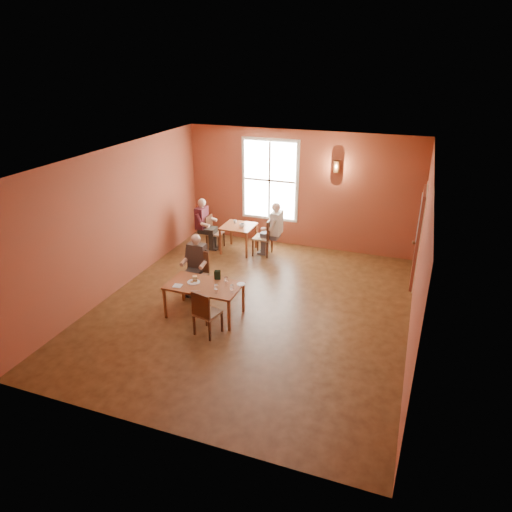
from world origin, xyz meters
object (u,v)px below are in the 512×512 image
(diner_main, at_px, (195,269))
(chair_diner_white, at_px, (263,237))
(chair_empty, at_px, (208,312))
(chair_diner_maroon, at_px, (215,232))
(second_table, at_px, (239,238))
(diner_maroon, at_px, (214,224))
(diner_white, at_px, (264,230))
(main_table, at_px, (205,300))
(chair_diner_main, at_px, (196,275))

(diner_main, distance_m, chair_diner_white, 2.61)
(chair_empty, height_order, chair_diner_maroon, chair_empty)
(second_table, relative_size, diner_maroon, 0.61)
(chair_diner_white, distance_m, diner_white, 0.18)
(main_table, distance_m, diner_main, 0.85)
(chair_diner_main, distance_m, chair_diner_maroon, 2.60)
(main_table, distance_m, diner_white, 3.17)
(diner_maroon, bearing_deg, second_table, 90.00)
(chair_empty, height_order, diner_white, diner_white)
(second_table, bearing_deg, chair_empty, -76.45)
(main_table, relative_size, second_table, 1.79)
(main_table, relative_size, chair_empty, 1.58)
(diner_main, relative_size, diner_white, 0.93)
(chair_diner_main, relative_size, second_table, 1.21)
(diner_main, height_order, diner_white, diner_white)
(chair_diner_main, distance_m, diner_maroon, 2.62)
(diner_maroon, bearing_deg, chair_diner_maroon, 90.00)
(main_table, distance_m, chair_empty, 0.67)
(main_table, bearing_deg, chair_empty, -59.16)
(chair_empty, bearing_deg, second_table, 116.91)
(diner_white, relative_size, chair_diner_maroon, 1.53)
(second_table, xyz_separation_m, chair_diner_white, (0.65, 0.00, 0.13))
(chair_diner_main, xyz_separation_m, chair_diner_white, (0.59, 2.50, 0.00))
(diner_main, bearing_deg, chair_empty, 125.24)
(chair_diner_main, distance_m, second_table, 2.51)
(chair_empty, distance_m, chair_diner_maroon, 4.03)
(main_table, xyz_separation_m, second_table, (-0.56, 3.15, 0.02))
(chair_empty, bearing_deg, main_table, 134.20)
(chair_empty, relative_size, chair_diner_maroon, 1.03)
(second_table, bearing_deg, diner_maroon, 180.00)
(chair_diner_white, xyz_separation_m, chair_diner_maroon, (-1.30, 0.00, -0.05))
(main_table, relative_size, chair_diner_main, 1.48)
(chair_diner_maroon, bearing_deg, second_table, 90.00)
(chair_diner_white, height_order, chair_diner_maroon, chair_diner_white)
(chair_diner_main, bearing_deg, chair_diner_maroon, -74.19)
(diner_main, bearing_deg, chair_diner_white, -103.14)
(diner_main, height_order, chair_diner_maroon, diner_main)
(chair_empty, distance_m, diner_maroon, 4.05)
(chair_diner_maroon, bearing_deg, chair_empty, 22.58)
(chair_diner_main, relative_size, chair_diner_white, 0.99)
(chair_diner_white, relative_size, chair_diner_maroon, 1.11)
(chair_empty, relative_size, second_table, 1.13)
(second_table, relative_size, chair_diner_white, 0.82)
(chair_empty, relative_size, diner_white, 0.67)
(chair_empty, height_order, diner_maroon, diner_maroon)
(diner_maroon, bearing_deg, chair_diner_white, 90.00)
(chair_empty, xyz_separation_m, second_table, (-0.90, 3.72, -0.10))
(main_table, bearing_deg, diner_white, 87.80)
(diner_main, height_order, diner_maroon, diner_maroon)
(chair_diner_main, xyz_separation_m, diner_main, (0.00, -0.03, 0.14))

